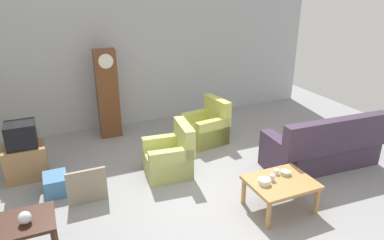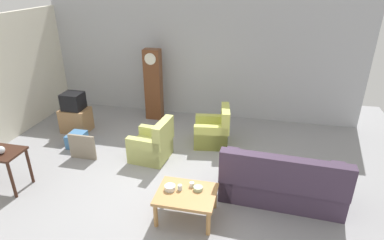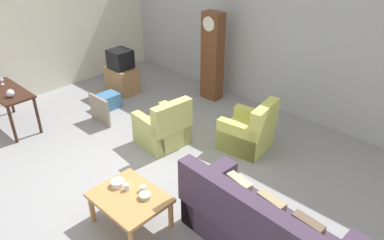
% 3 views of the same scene
% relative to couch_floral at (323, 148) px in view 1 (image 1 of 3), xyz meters
% --- Properties ---
extents(ground_plane, '(10.40, 10.40, 0.00)m').
position_rel_couch_floral_xyz_m(ground_plane, '(-2.14, -0.07, -0.36)').
color(ground_plane, gray).
extents(garage_door_wall, '(8.40, 0.16, 3.20)m').
position_rel_couch_floral_xyz_m(garage_door_wall, '(-2.14, 3.53, 1.24)').
color(garage_door_wall, '#ADAFB5').
rests_on(garage_door_wall, ground_plane).
extents(couch_floral, '(2.14, 0.99, 1.04)m').
position_rel_couch_floral_xyz_m(couch_floral, '(0.00, 0.00, 0.00)').
color(couch_floral, '#423347').
rests_on(couch_floral, ground_plane).
extents(armchair_olive_near, '(0.86, 0.84, 0.92)m').
position_rel_couch_floral_xyz_m(armchair_olive_near, '(-2.67, 0.86, -0.05)').
color(armchair_olive_near, '#B7BC66').
rests_on(armchair_olive_near, ground_plane).
extents(armchair_olive_far, '(0.89, 0.87, 0.92)m').
position_rel_couch_floral_xyz_m(armchair_olive_far, '(-1.49, 1.81, -0.05)').
color(armchair_olive_far, '#C8CE5D').
rests_on(armchair_olive_far, ground_plane).
extents(coffee_table_wood, '(0.96, 0.76, 0.48)m').
position_rel_couch_floral_xyz_m(coffee_table_wood, '(-1.52, -0.78, 0.05)').
color(coffee_table_wood, '#B27F47').
rests_on(coffee_table_wood, ground_plane).
extents(grandfather_clock, '(0.44, 0.30, 1.92)m').
position_rel_couch_floral_xyz_m(grandfather_clock, '(-3.31, 2.93, 0.61)').
color(grandfather_clock, brown).
rests_on(grandfather_clock, ground_plane).
extents(tv_stand_cabinet, '(0.68, 0.52, 0.60)m').
position_rel_couch_floral_xyz_m(tv_stand_cabinet, '(-5.00, 1.73, -0.06)').
color(tv_stand_cabinet, '#997047').
rests_on(tv_stand_cabinet, ground_plane).
extents(tv_crt, '(0.48, 0.44, 0.42)m').
position_rel_couch_floral_xyz_m(tv_crt, '(-5.00, 1.73, 0.45)').
color(tv_crt, black).
rests_on(tv_crt, tv_stand_cabinet).
extents(framed_picture_leaning, '(0.60, 0.05, 0.56)m').
position_rel_couch_floral_xyz_m(framed_picture_leaning, '(-4.14, 0.52, -0.07)').
color(framed_picture_leaning, gray).
rests_on(framed_picture_leaning, ground_plane).
extents(storage_box_blue, '(0.36, 0.45, 0.31)m').
position_rel_couch_floral_xyz_m(storage_box_blue, '(-4.58, 1.01, -0.20)').
color(storage_box_blue, teal).
rests_on(storage_box_blue, ground_plane).
extents(glass_dome_cloche, '(0.14, 0.14, 0.14)m').
position_rel_couch_floral_xyz_m(glass_dome_cloche, '(-4.91, -0.77, 0.49)').
color(glass_dome_cloche, silver).
rests_on(glass_dome_cloche, console_table_dark).
extents(cup_white_porcelain, '(0.08, 0.08, 0.08)m').
position_rel_couch_floral_xyz_m(cup_white_porcelain, '(-1.47, -0.59, 0.16)').
color(cup_white_porcelain, white).
rests_on(cup_white_porcelain, coffee_table_wood).
extents(cup_blue_rimmed, '(0.07, 0.07, 0.09)m').
position_rel_couch_floral_xyz_m(cup_blue_rimmed, '(-1.64, -0.72, 0.17)').
color(cup_blue_rimmed, silver).
rests_on(cup_blue_rimmed, coffee_table_wood).
extents(bowl_white_stacked, '(0.18, 0.18, 0.08)m').
position_rel_couch_floral_xyz_m(bowl_white_stacked, '(-1.80, -0.75, 0.16)').
color(bowl_white_stacked, white).
rests_on(bowl_white_stacked, coffee_table_wood).
extents(bowl_shallow_green, '(0.16, 0.16, 0.06)m').
position_rel_couch_floral_xyz_m(bowl_shallow_green, '(-1.35, -0.66, 0.15)').
color(bowl_shallow_green, '#B2C69E').
rests_on(bowl_shallow_green, coffee_table_wood).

